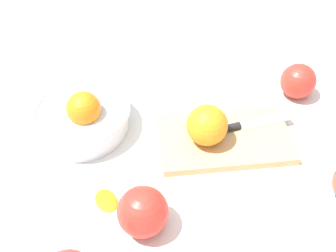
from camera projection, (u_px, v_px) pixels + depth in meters
name	position (u px, v px, depth m)	size (l,w,h in m)	color
ground_plane	(199.00, 173.00, 0.74)	(2.40, 2.40, 0.00)	silver
bowl	(80.00, 115.00, 0.80)	(0.20, 0.20, 0.09)	silver
cutting_board	(224.00, 139.00, 0.79)	(0.25, 0.15, 0.02)	tan
orange_on_board	(207.00, 125.00, 0.75)	(0.08, 0.08, 0.08)	orange
knife	(245.00, 125.00, 0.80)	(0.16, 0.03, 0.01)	silver
apple_front_left	(143.00, 212.00, 0.64)	(0.08, 0.08, 0.08)	red
apple_back_right	(298.00, 81.00, 0.87)	(0.07, 0.07, 0.07)	red
citrus_peel	(106.00, 199.00, 0.70)	(0.05, 0.04, 0.01)	orange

